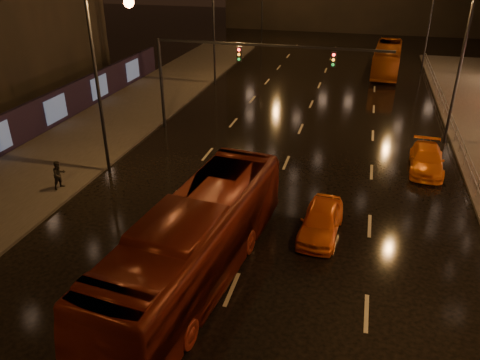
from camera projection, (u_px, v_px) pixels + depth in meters
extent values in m
plane|color=black|center=(296.00, 139.00, 31.64)|extent=(140.00, 140.00, 0.00)
cube|color=#38332D|center=(79.00, 146.00, 30.40)|extent=(7.00, 70.00, 0.15)
cylinder|color=black|center=(162.00, 84.00, 32.45)|extent=(0.22, 0.22, 6.20)
cube|color=black|center=(270.00, 45.00, 29.35)|extent=(15.20, 0.14, 0.14)
cube|color=black|center=(239.00, 54.00, 30.10)|extent=(0.32, 0.18, 0.95)
cube|color=black|center=(333.00, 59.00, 28.72)|extent=(0.32, 0.18, 0.95)
sphere|color=#FF1E19|center=(239.00, 50.00, 29.86)|extent=(0.18, 0.18, 0.18)
cylinder|color=#99999E|center=(427.00, 61.00, 49.69)|extent=(0.04, 0.04, 1.00)
cube|color=#99999E|center=(467.00, 150.00, 27.06)|extent=(0.05, 56.00, 0.05)
cube|color=#99999E|center=(465.00, 157.00, 27.24)|extent=(0.05, 56.00, 0.05)
imported|color=#61190D|center=(195.00, 242.00, 17.65)|extent=(4.20, 12.51, 3.42)
imported|color=#92410E|center=(387.00, 59.00, 47.23)|extent=(3.04, 10.47, 2.88)
imported|color=orange|center=(321.00, 221.00, 20.91)|extent=(1.93, 4.24, 1.41)
imported|color=orange|center=(427.00, 160.00, 27.02)|extent=(2.06, 4.57, 1.30)
imported|color=black|center=(59.00, 175.00, 24.62)|extent=(0.80, 0.90, 1.54)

